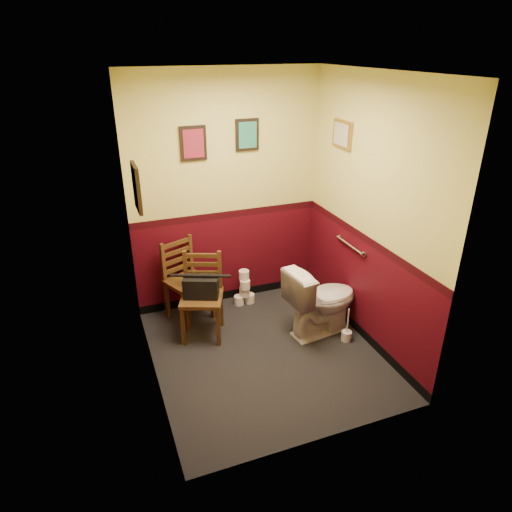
# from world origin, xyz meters

# --- Properties ---
(floor) EXTENTS (2.20, 2.40, 0.00)m
(floor) POSITION_xyz_m (0.00, 0.00, 0.00)
(floor) COLOR black
(floor) RESTS_ON ground
(ceiling) EXTENTS (2.20, 2.40, 0.00)m
(ceiling) POSITION_xyz_m (0.00, 0.00, 2.70)
(ceiling) COLOR silver
(ceiling) RESTS_ON ground
(wall_back) EXTENTS (2.20, 0.00, 2.70)m
(wall_back) POSITION_xyz_m (0.00, 1.20, 1.35)
(wall_back) COLOR #420711
(wall_back) RESTS_ON ground
(wall_front) EXTENTS (2.20, 0.00, 2.70)m
(wall_front) POSITION_xyz_m (0.00, -1.20, 1.35)
(wall_front) COLOR #420711
(wall_front) RESTS_ON ground
(wall_left) EXTENTS (0.00, 2.40, 2.70)m
(wall_left) POSITION_xyz_m (-1.10, 0.00, 1.35)
(wall_left) COLOR #420711
(wall_left) RESTS_ON ground
(wall_right) EXTENTS (0.00, 2.40, 2.70)m
(wall_right) POSITION_xyz_m (1.10, 0.00, 1.35)
(wall_right) COLOR #420711
(wall_right) RESTS_ON ground
(grab_bar) EXTENTS (0.05, 0.56, 0.06)m
(grab_bar) POSITION_xyz_m (1.07, 0.25, 0.95)
(grab_bar) COLOR silver
(grab_bar) RESTS_ON wall_right
(framed_print_back_a) EXTENTS (0.28, 0.04, 0.36)m
(framed_print_back_a) POSITION_xyz_m (-0.35, 1.18, 1.95)
(framed_print_back_a) COLOR black
(framed_print_back_a) RESTS_ON wall_back
(framed_print_back_b) EXTENTS (0.26, 0.04, 0.34)m
(framed_print_back_b) POSITION_xyz_m (0.25, 1.18, 2.00)
(framed_print_back_b) COLOR black
(framed_print_back_b) RESTS_ON wall_back
(framed_print_left) EXTENTS (0.04, 0.30, 0.38)m
(framed_print_left) POSITION_xyz_m (-1.08, 0.10, 1.85)
(framed_print_left) COLOR black
(framed_print_left) RESTS_ON wall_left
(framed_print_right) EXTENTS (0.04, 0.34, 0.28)m
(framed_print_right) POSITION_xyz_m (1.08, 0.60, 2.05)
(framed_print_right) COLOR olive
(framed_print_right) RESTS_ON wall_right
(toilet) EXTENTS (0.86, 0.55, 0.79)m
(toilet) POSITION_xyz_m (0.72, 0.16, 0.39)
(toilet) COLOR white
(toilet) RESTS_ON floor
(toilet_brush) EXTENTS (0.11, 0.11, 0.39)m
(toilet_brush) POSITION_xyz_m (0.91, -0.10, 0.06)
(toilet_brush) COLOR silver
(toilet_brush) RESTS_ON floor
(chair_left) EXTENTS (0.57, 0.57, 0.93)m
(chair_left) POSITION_xyz_m (-0.57, 0.98, 0.47)
(chair_left) COLOR #543819
(chair_left) RESTS_ON floor
(chair_right) EXTENTS (0.56, 0.56, 0.92)m
(chair_right) POSITION_xyz_m (-0.48, 0.59, 0.46)
(chair_right) COLOR #543819
(chair_right) RESTS_ON floor
(handbag) EXTENTS (0.40, 0.30, 0.26)m
(handbag) POSITION_xyz_m (-0.50, 0.55, 0.59)
(handbag) COLOR black
(handbag) RESTS_ON chair_right
(tp_stack) EXTENTS (0.26, 0.16, 0.45)m
(tp_stack) POSITION_xyz_m (0.14, 1.01, 0.19)
(tp_stack) COLOR silver
(tp_stack) RESTS_ON floor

